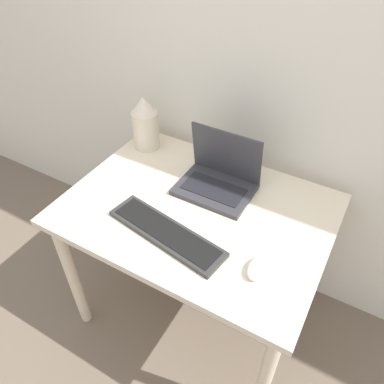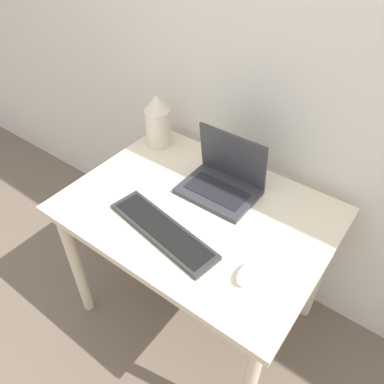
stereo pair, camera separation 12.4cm
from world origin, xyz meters
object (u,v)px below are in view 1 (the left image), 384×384
object	(u,v)px
laptop	(219,177)
keyboard	(166,233)
mouse	(258,268)
vase	(145,123)

from	to	relation	value
laptop	keyboard	bearing A→B (deg)	-97.34
laptop	mouse	world-z (taller)	laptop
laptop	mouse	distance (m)	0.44
laptop	vase	bearing A→B (deg)	166.91
keyboard	laptop	bearing A→B (deg)	82.66
keyboard	mouse	size ratio (longest dim) A/B	4.44
keyboard	vase	size ratio (longest dim) A/B	1.91
keyboard	mouse	bearing A→B (deg)	2.24
mouse	vase	distance (m)	0.85
laptop	vase	xyz separation A→B (m)	(-0.43, 0.10, 0.07)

